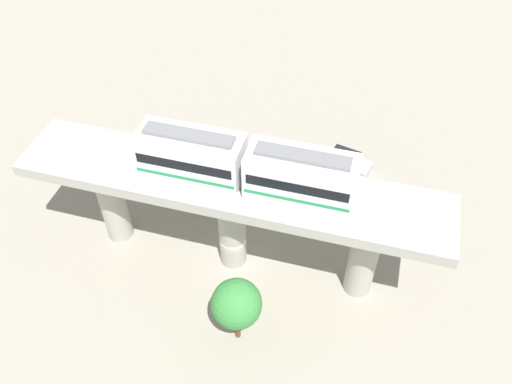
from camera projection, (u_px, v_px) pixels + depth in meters
ground_plane at (234, 259)px, 38.72m from camera, size 120.00×120.00×0.00m
viaduct at (231, 202)px, 34.35m from camera, size 5.20×28.00×8.14m
train at (245, 165)px, 31.60m from camera, size 2.64×13.55×3.24m
parked_car_orange at (185, 159)px, 45.23m from camera, size 2.31×4.39×1.76m
parked_car_silver at (345, 163)px, 44.95m from camera, size 2.71×4.50×1.76m
parked_car_yellow at (234, 193)px, 42.43m from camera, size 1.81×4.21×1.76m
tree_near_viaduct at (237, 304)px, 31.65m from camera, size 3.15×3.15×5.38m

